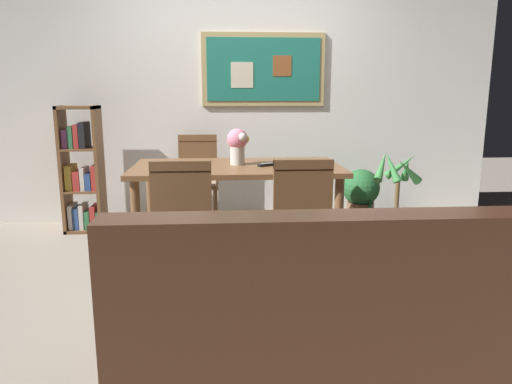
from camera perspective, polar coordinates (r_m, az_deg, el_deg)
The scene contains 12 objects.
ground_plane at distance 3.63m, azimuth -0.81°, elevation -9.63°, with size 12.00×12.00×0.00m, color gray.
wall_back_with_painting at distance 4.99m, azimuth -1.85°, elevation 11.58°, with size 5.20×0.14×2.60m.
dining_table at distance 3.94m, azimuth -2.26°, elevation 1.92°, with size 1.69×0.91×0.74m.
dining_chair_near_left at distance 3.17m, azimuth -8.62°, elevation -2.74°, with size 0.40×0.41×0.91m.
dining_chair_near_right at distance 3.21m, azimuth 5.24°, elevation -2.47°, with size 0.40×0.41×0.91m.
dining_chair_far_left at distance 4.75m, azimuth -6.92°, elevation 2.18°, with size 0.40×0.41×0.91m.
leather_couch at distance 2.38m, azimuth 5.88°, elevation -13.57°, with size 1.80×0.84×0.84m.
bookshelf at distance 4.87m, azimuth -19.85°, elevation 1.76°, with size 0.36×0.28×1.20m.
potted_ivy at distance 4.91m, azimuth 12.33°, elevation -0.31°, with size 0.37×0.37×0.58m.
potted_palm at distance 4.57m, azimuth 16.25°, elevation -1.45°, with size 0.46×0.44×0.81m.
flower_vase at distance 3.94m, azimuth -2.17°, elevation 5.79°, with size 0.19×0.18×0.30m.
tv_remote at distance 3.88m, azimuth 1.31°, elevation 3.25°, with size 0.16×0.11×0.02m.
Camera 1 is at (-0.18, -3.37, 1.33)m, focal length 33.72 mm.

